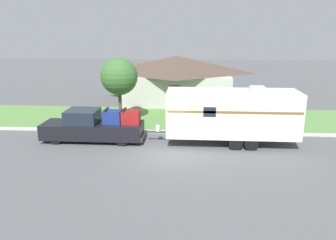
{
  "coord_description": "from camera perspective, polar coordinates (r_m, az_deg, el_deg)",
  "views": [
    {
      "loc": [
        1.35,
        -16.94,
        6.6
      ],
      "look_at": [
        0.06,
        1.88,
        1.4
      ],
      "focal_mm": 35.0,
      "sensor_mm": 36.0,
      "label": 1
    }
  ],
  "objects": [
    {
      "name": "house_across_street",
      "position": [
        31.09,
        1.52,
        7.32
      ],
      "size": [
        10.47,
        7.19,
        4.3
      ],
      "color": "#B2B2A8",
      "rests_on": "ground_plane"
    },
    {
      "name": "pickup_truck",
      "position": [
        20.52,
        -12.77,
        -1.13
      ],
      "size": [
        6.21,
        1.95,
        2.05
      ],
      "color": "black",
      "rests_on": "ground_plane"
    },
    {
      "name": "lawn_strip",
      "position": [
        25.25,
        0.73,
        0.29
      ],
      "size": [
        80.0,
        7.0,
        0.03
      ],
      "color": "#568442",
      "rests_on": "ground_plane"
    },
    {
      "name": "travel_trailer",
      "position": [
        19.56,
        11.07,
        1.17
      ],
      "size": [
        8.88,
        2.4,
        3.49
      ],
      "color": "black",
      "rests_on": "ground_plane"
    },
    {
      "name": "ground_plane",
      "position": [
        18.23,
        -0.59,
        -5.82
      ],
      "size": [
        120.0,
        120.0,
        0.0
      ],
      "primitive_type": "plane",
      "color": "#515456"
    },
    {
      "name": "tree_in_yard",
      "position": [
        23.72,
        -8.5,
        7.46
      ],
      "size": [
        2.64,
        2.64,
        4.72
      ],
      "color": "brown",
      "rests_on": "ground_plane"
    },
    {
      "name": "mailbox",
      "position": [
        23.0,
        -10.37,
        1.04
      ],
      "size": [
        0.48,
        0.2,
        1.29
      ],
      "color": "brown",
      "rests_on": "ground_plane"
    },
    {
      "name": "curb_strip",
      "position": [
        21.73,
        0.19,
        -2.07
      ],
      "size": [
        80.0,
        0.3,
        0.14
      ],
      "color": "beige",
      "rests_on": "ground_plane"
    }
  ]
}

